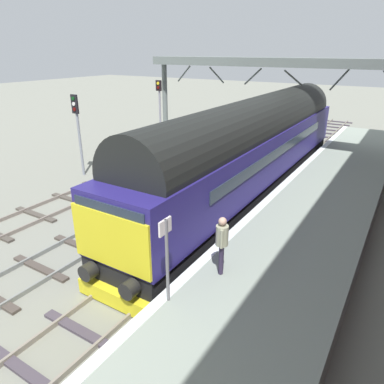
{
  "coord_description": "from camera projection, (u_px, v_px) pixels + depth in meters",
  "views": [
    {
      "loc": [
        6.1,
        -8.23,
        6.67
      ],
      "look_at": [
        0.2,
        1.32,
        2.15
      ],
      "focal_mm": 33.19,
      "sensor_mm": 36.0,
      "label": 1
    }
  ],
  "objects": [
    {
      "name": "ground_plane",
      "position": [
        166.0,
        262.0,
        11.96
      ],
      "size": [
        140.0,
        140.0,
        0.0
      ],
      "primitive_type": "plane",
      "color": "gray",
      "rests_on": "ground"
    },
    {
      "name": "track_main",
      "position": [
        166.0,
        261.0,
        11.94
      ],
      "size": [
        2.5,
        60.0,
        0.15
      ],
      "color": "gray",
      "rests_on": "ground"
    },
    {
      "name": "track_adjacent_west",
      "position": [
        97.0,
        236.0,
        13.53
      ],
      "size": [
        2.5,
        60.0,
        0.15
      ],
      "color": "slate",
      "rests_on": "ground"
    },
    {
      "name": "track_adjacent_far_west",
      "position": [
        36.0,
        214.0,
        15.33
      ],
      "size": [
        2.5,
        60.0,
        0.15
      ],
      "color": "slate",
      "rests_on": "ground"
    },
    {
      "name": "station_platform",
      "position": [
        270.0,
        285.0,
        10.02
      ],
      "size": [
        4.0,
        44.0,
        1.01
      ],
      "color": "gray",
      "rests_on": "ground"
    },
    {
      "name": "diesel_locomotive",
      "position": [
        253.0,
        146.0,
        16.62
      ],
      "size": [
        2.74,
        19.46,
        4.68
      ],
      "color": "black",
      "rests_on": "ground"
    },
    {
      "name": "signal_post_mid",
      "position": [
        78.0,
        125.0,
        19.24
      ],
      "size": [
        0.44,
        0.22,
        4.48
      ],
      "color": "gray",
      "rests_on": "ground"
    },
    {
      "name": "signal_post_far",
      "position": [
        160.0,
        107.0,
        25.11
      ],
      "size": [
        0.44,
        0.22,
        4.71
      ],
      "color": "gray",
      "rests_on": "ground"
    },
    {
      "name": "platform_number_sign",
      "position": [
        166.0,
        249.0,
        8.12
      ],
      "size": [
        0.1,
        0.44,
        2.17
      ],
      "color": "slate",
      "rests_on": "station_platform"
    },
    {
      "name": "waiting_passenger",
      "position": [
        222.0,
        240.0,
        9.38
      ],
      "size": [
        0.45,
        0.47,
        1.64
      ],
      "rotation": [
        0.0,
        0.0,
        1.98
      ],
      "color": "#2C243A",
      "rests_on": "station_platform"
    },
    {
      "name": "overhead_footbridge",
      "position": [
        273.0,
        67.0,
        20.82
      ],
      "size": [
        16.25,
        2.0,
        6.25
      ],
      "color": "slate",
      "rests_on": "ground"
    }
  ]
}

